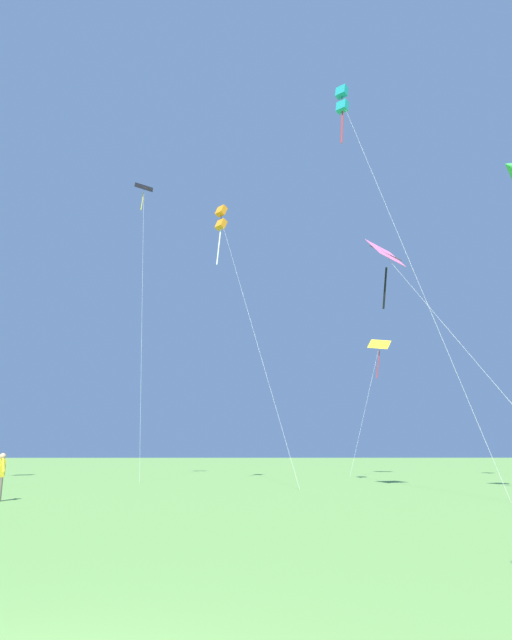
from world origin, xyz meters
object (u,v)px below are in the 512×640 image
Objects in this scene: kite_orange_box at (221,220)px; person_in_blue_jacket at (1,472)px; kite_black_large at (143,201)px; kite_teal_box at (343,102)px; kite_pink_low at (387,265)px; kite_yellow_diamond at (379,351)px.

person_in_blue_jacket is at bearing -120.38° from kite_orange_box.
kite_orange_box reaches higher than person_in_blue_jacket.
kite_orange_box is (5.82, -5.35, -3.72)m from kite_black_large.
person_in_blue_jacket is (-1.18, -17.29, -18.34)m from kite_black_large.
kite_teal_box is at bearing -45.73° from kite_black_large.
kite_teal_box is at bearing 166.08° from kite_pink_low.
kite_pink_low is 12.27m from kite_orange_box.
kite_black_large reaches higher than kite_teal_box.
kite_orange_box is (-6.33, 7.11, -3.47)m from kite_teal_box.
kite_yellow_diamond is 0.64× the size of kite_orange_box.
kite_pink_low is at bearing 16.36° from person_in_blue_jacket.
kite_teal_box is 22.98m from person_in_blue_jacket.
kite_teal_box reaches higher than kite_orange_box.
person_in_blue_jacket is (-13.33, -4.83, -18.09)m from kite_teal_box.
kite_yellow_diamond is (18.06, 5.67, -9.85)m from kite_black_large.
kite_teal_box is at bearing -48.31° from kite_orange_box.
kite_black_large is at bearing 137.06° from kite_pink_low.
kite_black_large is at bearing 137.38° from kite_orange_box.
kite_pink_low reaches higher than kite_yellow_diamond.
kite_black_large is 21.00m from kite_pink_low.
kite_orange_box reaches higher than kite_pink_low.
kite_black_large reaches higher than kite_pink_low.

